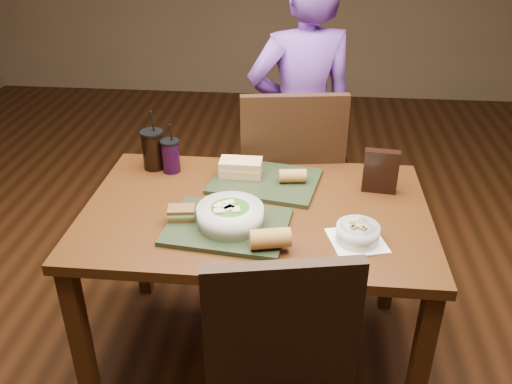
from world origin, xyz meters
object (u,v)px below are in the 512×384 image
chip_bag (381,171)px  salad_bowl (230,214)px  tray_near (228,227)px  sandwich_far (241,168)px  diner (301,120)px  chair_far (293,182)px  cup_cola (153,150)px  cup_berry (171,156)px  baguette_far (292,176)px  sandwich_near (182,213)px  baguette_near (270,238)px  soup_bowl (358,233)px  dining_table (256,228)px  tray_far (265,181)px

chip_bag → salad_bowl: bearing=-142.7°
tray_near → sandwich_far: bearing=89.8°
diner → tray_near: diner is taller
chair_far → cup_cola: (-0.59, -0.22, 0.25)m
sandwich_far → cup_berry: cup_berry is taller
diner → chip_bag: 0.75m
baguette_far → chip_bag: chip_bag is taller
sandwich_near → baguette_near: bearing=-24.1°
diner → baguette_far: (-0.02, -0.67, 0.02)m
baguette_near → baguette_far: baguette_near is taller
soup_bowl → sandwich_far: size_ratio=1.28×
dining_table → sandwich_near: 0.31m
dining_table → tray_far: size_ratio=3.10×
baguette_near → chip_bag: chip_bag is taller
cup_berry → chip_bag: (0.86, -0.09, 0.02)m
cup_berry → baguette_far: bearing=-9.0°
soup_bowl → sandwich_near: 0.62m
diner → baguette_far: bearing=69.0°
tray_far → sandwich_near: sandwich_near is taller
tray_near → sandwich_near: size_ratio=4.04×
dining_table → tray_near: size_ratio=3.10×
soup_bowl → chip_bag: bearing=73.5°
cup_cola → chip_bag: cup_cola is taller
salad_bowl → sandwich_near: bearing=173.8°
baguette_far → tray_far: bearing=174.5°
tray_near → chip_bag: bearing=30.6°
diner → cup_cola: (-0.62, -0.56, 0.07)m
sandwich_far → salad_bowl: bearing=-88.7°
dining_table → sandwich_far: bearing=110.2°
chair_far → cup_berry: chair_far is taller
baguette_far → baguette_near: bearing=-96.9°
tray_far → baguette_far: baguette_far is taller
chair_far → tray_far: size_ratio=2.52×
chair_far → baguette_near: 0.82m
sandwich_far → cup_cola: bearing=170.2°
baguette_far → sandwich_far: bearing=169.4°
baguette_far → cup_berry: cup_berry is taller
cup_berry → chair_far: bearing=25.7°
sandwich_near → cup_cola: cup_cola is taller
sandwich_far → baguette_near: bearing=-72.6°
diner → salad_bowl: bearing=58.1°
tray_near → baguette_far: size_ratio=3.84×
tray_near → tray_far: bearing=73.4°
tray_near → salad_bowl: salad_bowl is taller
dining_table → salad_bowl: salad_bowl is taller
chair_far → baguette_far: chair_far is taller
tray_far → diner: bearing=78.6°
diner → sandwich_near: bearing=48.4°
soup_bowl → cup_cola: size_ratio=0.84×
baguette_near → tray_far: bearing=96.5°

